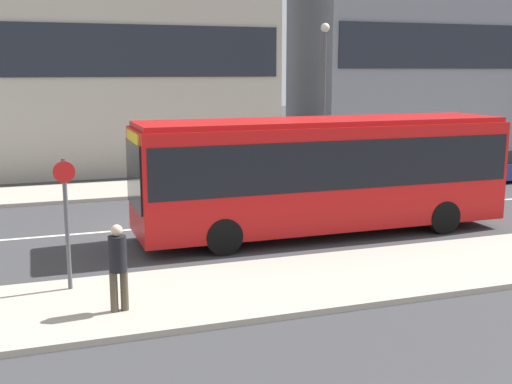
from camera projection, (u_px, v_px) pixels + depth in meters
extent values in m
plane|color=#3A3A3D|center=(170.00, 227.00, 19.36)|extent=(120.00, 120.00, 0.00)
cube|color=#B2A899|center=(231.00, 291.00, 13.56)|extent=(44.00, 3.50, 0.13)
cube|color=#B2A899|center=(137.00, 189.00, 25.14)|extent=(44.00, 3.50, 0.13)
cube|color=silver|center=(170.00, 226.00, 19.36)|extent=(41.80, 0.16, 0.01)
cube|color=#1E232D|center=(117.00, 51.00, 27.06)|extent=(14.45, 0.08, 2.20)
cube|color=#1E232D|center=(465.00, 47.00, 32.70)|extent=(14.35, 0.08, 2.20)
cube|color=red|center=(323.00, 174.00, 18.26)|extent=(10.67, 2.56, 2.86)
cube|color=black|center=(323.00, 159.00, 18.18)|extent=(10.45, 2.59, 1.31)
cube|color=red|center=(324.00, 121.00, 17.98)|extent=(10.51, 2.35, 0.14)
cube|color=black|center=(134.00, 175.00, 16.47)|extent=(0.05, 2.25, 1.71)
cube|color=yellow|center=(133.00, 138.00, 16.29)|extent=(0.04, 1.79, 0.32)
cylinder|color=black|center=(224.00, 237.00, 16.34)|extent=(0.96, 0.28, 0.96)
cylinder|color=black|center=(201.00, 217.00, 18.50)|extent=(0.96, 0.28, 0.96)
cylinder|color=black|center=(444.00, 217.00, 18.49)|extent=(0.96, 0.28, 0.96)
cylinder|color=black|center=(400.00, 202.00, 20.65)|extent=(0.96, 0.28, 0.96)
cube|color=navy|center=(496.00, 170.00, 27.21)|extent=(4.63, 1.72, 0.68)
cube|color=#21262B|center=(495.00, 155.00, 27.05)|extent=(2.55, 1.52, 0.56)
cylinder|color=black|center=(511.00, 170.00, 28.43)|extent=(0.60, 0.18, 0.60)
cylinder|color=black|center=(480.00, 179.00, 26.06)|extent=(0.60, 0.18, 0.60)
cylinder|color=black|center=(456.00, 173.00, 27.49)|extent=(0.60, 0.18, 0.60)
cylinder|color=#4C4233|center=(114.00, 292.00, 12.15)|extent=(0.15, 0.15, 0.79)
cylinder|color=#4C4233|center=(124.00, 290.00, 12.23)|extent=(0.15, 0.15, 0.79)
cylinder|color=black|center=(118.00, 254.00, 12.05)|extent=(0.34, 0.34, 0.68)
sphere|color=beige|center=(117.00, 230.00, 11.96)|extent=(0.22, 0.22, 0.22)
cylinder|color=#4C4C51|center=(67.00, 225.00, 13.24)|extent=(0.09, 0.09, 2.77)
cylinder|color=red|center=(64.00, 172.00, 12.98)|extent=(0.44, 0.03, 0.44)
cylinder|color=#4C4C51|center=(324.00, 107.00, 26.12)|extent=(0.14, 0.14, 6.07)
sphere|color=silver|center=(325.00, 28.00, 25.53)|extent=(0.36, 0.36, 0.36)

